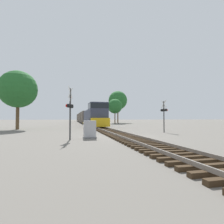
% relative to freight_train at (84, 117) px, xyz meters
% --- Properties ---
extents(ground_plane, '(400.00, 400.00, 0.00)m').
position_rel_freight_train_xyz_m(ground_plane, '(0.00, -48.79, -1.93)').
color(ground_plane, '#666059').
extents(rail_track_bed, '(2.60, 160.00, 0.31)m').
position_rel_freight_train_xyz_m(rail_track_bed, '(0.00, -48.79, -1.79)').
color(rail_track_bed, '#382819').
rests_on(rail_track_bed, ground).
extents(freight_train, '(3.04, 74.82, 4.30)m').
position_rel_freight_train_xyz_m(freight_train, '(0.00, 0.00, 0.00)').
color(freight_train, '#33384C').
rests_on(freight_train, ground).
extents(crossing_signal_near, '(0.60, 1.00, 4.11)m').
position_rel_freight_train_xyz_m(crossing_signal_near, '(-4.59, -49.78, 0.52)').
color(crossing_signal_near, '#333333').
rests_on(crossing_signal_near, ground).
extents(crossing_signal_far, '(0.45, 1.01, 3.80)m').
position_rel_freight_train_xyz_m(crossing_signal_far, '(6.04, -45.19, 0.46)').
color(crossing_signal_far, '#333333').
rests_on(crossing_signal_far, ground).
extents(relay_cabinet, '(1.09, 0.70, 1.46)m').
position_rel_freight_train_xyz_m(relay_cabinet, '(-2.98, -49.03, -1.21)').
color(relay_cabinet, slate).
rests_on(relay_cabinet, ground).
extents(tree_far_right, '(5.46, 5.46, 8.67)m').
position_rel_freight_train_xyz_m(tree_far_right, '(-12.16, -35.47, 3.99)').
color(tree_far_right, brown).
rests_on(tree_far_right, ground).
extents(tree_mid_background, '(4.36, 4.36, 7.44)m').
position_rel_freight_train_xyz_m(tree_mid_background, '(8.29, -12.82, 3.32)').
color(tree_mid_background, brown).
rests_on(tree_mid_background, ground).
extents(tree_deep_background, '(6.58, 6.58, 11.25)m').
position_rel_freight_train_xyz_m(tree_deep_background, '(11.50, -4.29, 6.01)').
color(tree_deep_background, brown).
rests_on(tree_deep_background, ground).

